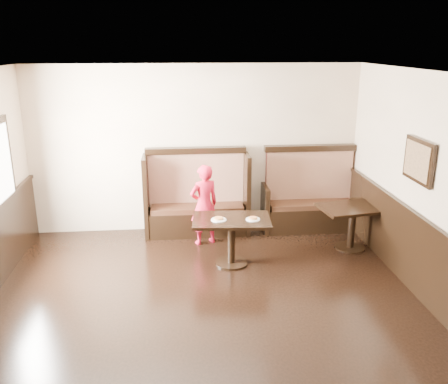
{
  "coord_description": "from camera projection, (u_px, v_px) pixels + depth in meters",
  "views": [
    {
      "loc": [
        -0.28,
        -4.3,
        3.11
      ],
      "look_at": [
        0.37,
        2.35,
        1.0
      ],
      "focal_mm": 38.0,
      "sensor_mm": 36.0,
      "label": 1
    }
  ],
  "objects": [
    {
      "name": "ground",
      "position": [
        211.0,
        348.0,
        5.05
      ],
      "size": [
        7.0,
        7.0,
        0.0
      ],
      "primitive_type": "plane",
      "color": "black",
      "rests_on": "ground"
    },
    {
      "name": "room_shell",
      "position": [
        181.0,
        281.0,
        5.09
      ],
      "size": [
        7.0,
        7.0,
        7.0
      ],
      "color": "beige",
      "rests_on": "ground"
    },
    {
      "name": "booth_main",
      "position": [
        197.0,
        203.0,
        8.02
      ],
      "size": [
        1.75,
        0.72,
        1.45
      ],
      "color": "black",
      "rests_on": "ground"
    },
    {
      "name": "booth_neighbor",
      "position": [
        309.0,
        202.0,
        8.21
      ],
      "size": [
        1.65,
        0.72,
        1.45
      ],
      "color": "black",
      "rests_on": "ground"
    },
    {
      "name": "table_main",
      "position": [
        231.0,
        229.0,
        6.83
      ],
      "size": [
        1.16,
        0.78,
        0.71
      ],
      "rotation": [
        0.0,
        0.0,
        -0.08
      ],
      "color": "black",
      "rests_on": "ground"
    },
    {
      "name": "table_neighbor",
      "position": [
        352.0,
        217.0,
        7.36
      ],
      "size": [
        1.1,
        0.81,
        0.7
      ],
      "rotation": [
        0.0,
        0.0,
        0.16
      ],
      "color": "black",
      "rests_on": "ground"
    },
    {
      "name": "child",
      "position": [
        204.0,
        205.0,
        7.51
      ],
      "size": [
        0.56,
        0.47,
        1.31
      ],
      "primitive_type": "imported",
      "rotation": [
        0.0,
        0.0,
        3.52
      ],
      "color": "red",
      "rests_on": "ground"
    },
    {
      "name": "pizza_plate_left",
      "position": [
        219.0,
        219.0,
        6.72
      ],
      "size": [
        0.22,
        0.22,
        0.04
      ],
      "color": "white",
      "rests_on": "table_main"
    },
    {
      "name": "pizza_plate_right",
      "position": [
        253.0,
        219.0,
        6.74
      ],
      "size": [
        0.21,
        0.21,
        0.04
      ],
      "color": "white",
      "rests_on": "table_main"
    }
  ]
}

